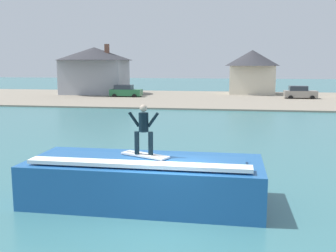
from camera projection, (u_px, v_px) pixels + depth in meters
The scene contains 9 objects.
ground_plane at pixel (166, 220), 11.85m from camera, with size 260.00×260.00×0.00m, color #386D72.
wave_crest at pixel (145, 180), 13.30m from camera, with size 7.85×3.19×1.63m.
surfboard at pixel (145, 155), 13.05m from camera, with size 1.74×1.14×0.06m.
surfer at pixel (144, 127), 12.87m from camera, with size 1.03×0.32×1.66m.
shoreline_bank at pixel (220, 99), 54.01m from camera, with size 120.00×27.76×0.17m.
car_near_shore at pixel (126, 91), 56.13m from camera, with size 4.46×2.30×1.86m.
car_far_shore at pixel (300, 93), 53.18m from camera, with size 4.24×2.28×1.86m.
house_with_chimney at pixel (94, 67), 60.85m from camera, with size 11.83×11.83×7.77m.
house_small_cottage at pixel (252, 69), 60.97m from camera, with size 8.42×8.42×6.95m.
Camera 1 is at (1.92, -11.11, 4.62)m, focal length 42.04 mm.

